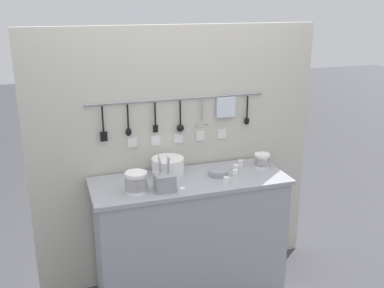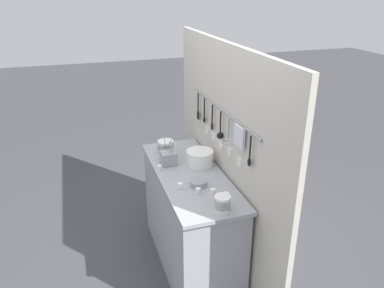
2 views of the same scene
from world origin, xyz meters
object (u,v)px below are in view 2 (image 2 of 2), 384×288
object	(u,v)px
cup_mid_row	(226,195)
plate_stack	(200,158)
cup_edge_near	(180,186)
bowl_stack_wide_centre	(166,148)
cutlery_caddy	(168,158)
bowl_stack_short_front	(222,203)
cup_beside_plates	(198,191)
cup_back_right	(213,192)
cup_back_left	(159,168)
cup_edge_far	(194,153)
steel_mixing_bowl	(199,183)

from	to	relation	value
cup_mid_row	plate_stack	bearing A→B (deg)	-179.40
cup_mid_row	cup_edge_near	world-z (taller)	same
bowl_stack_wide_centre	cutlery_caddy	world-z (taller)	cutlery_caddy
bowl_stack_short_front	plate_stack	distance (m)	0.73
cup_beside_plates	cup_back_right	bearing A→B (deg)	65.72
cup_beside_plates	cup_mid_row	distance (m)	0.21
cutlery_caddy	cup_back_right	xyz separation A→B (m)	(0.60, 0.19, -0.04)
cup_mid_row	cup_back_right	bearing A→B (deg)	-134.51
cup_mid_row	bowl_stack_short_front	bearing A→B (deg)	-31.64
cup_edge_near	cup_back_left	bearing A→B (deg)	-166.66
bowl_stack_short_front	cutlery_caddy	xyz separation A→B (m)	(-0.82, -0.18, 0.00)
plate_stack	cup_edge_far	xyz separation A→B (m)	(-0.20, 0.01, -0.04)
bowl_stack_wide_centre	cup_back_left	size ratio (longest dim) A/B	3.36
cup_back_right	cup_mid_row	bearing A→B (deg)	45.49
cup_edge_far	cup_edge_near	size ratio (longest dim) A/B	1.00
cup_edge_far	cup_back_right	bearing A→B (deg)	-6.28
cup_back_right	cutlery_caddy	bearing A→B (deg)	-162.67
bowl_stack_short_front	cup_back_left	size ratio (longest dim) A/B	2.64
cup_edge_far	cup_beside_plates	bearing A→B (deg)	-15.10
steel_mixing_bowl	cup_edge_near	xyz separation A→B (m)	(0.00, -0.15, 0.00)
cup_edge_far	cup_mid_row	bearing A→B (deg)	-0.04
cup_beside_plates	cup_mid_row	xyz separation A→B (m)	(0.12, 0.18, 0.00)
bowl_stack_short_front	cutlery_caddy	world-z (taller)	cutlery_caddy
cup_edge_far	cutlery_caddy	bearing A→B (deg)	-68.72
bowl_stack_wide_centre	plate_stack	size ratio (longest dim) A/B	0.63
cup_beside_plates	steel_mixing_bowl	bearing A→B (deg)	159.64
bowl_stack_wide_centre	cup_beside_plates	distance (m)	0.75
bowl_stack_wide_centre	cup_back_left	bearing A→B (deg)	-24.64
cutlery_caddy	cup_edge_near	bearing A→B (deg)	-2.73
bowl_stack_wide_centre	cup_mid_row	distance (m)	0.90
bowl_stack_short_front	cutlery_caddy	bearing A→B (deg)	-167.70
cup_back_left	cup_edge_near	world-z (taller)	same
cup_edge_far	cup_back_right	size ratio (longest dim) A/B	1.00
steel_mixing_bowl	cup_edge_near	bearing A→B (deg)	-89.52
cup_edge_far	plate_stack	bearing A→B (deg)	-1.94
cutlery_caddy	bowl_stack_wide_centre	bearing A→B (deg)	172.65
bowl_stack_wide_centre	cup_edge_near	distance (m)	0.63
bowl_stack_short_front	cup_edge_near	world-z (taller)	bowl_stack_short_front
cup_beside_plates	cup_edge_near	world-z (taller)	same
steel_mixing_bowl	cup_back_left	size ratio (longest dim) A/B	3.10
bowl_stack_wide_centre	cutlery_caddy	size ratio (longest dim) A/B	0.56
cup_mid_row	cup_edge_near	size ratio (longest dim) A/B	1.00
bowl_stack_wide_centre	cup_back_left	xyz separation A→B (m)	(0.28, -0.13, -0.05)
cutlery_caddy	cup_back_right	bearing A→B (deg)	17.33
bowl_stack_short_front	cup_edge_near	distance (m)	0.43
steel_mixing_bowl	cutlery_caddy	bearing A→B (deg)	-163.39
steel_mixing_bowl	cup_mid_row	size ratio (longest dim) A/B	3.10
plate_stack	cutlery_caddy	xyz separation A→B (m)	(-0.09, -0.26, -0.01)
bowl_stack_wide_centre	plate_stack	bearing A→B (deg)	39.71
cutlery_caddy	cup_edge_far	size ratio (longest dim) A/B	6.01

